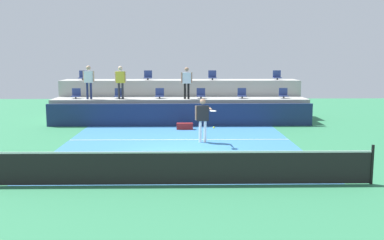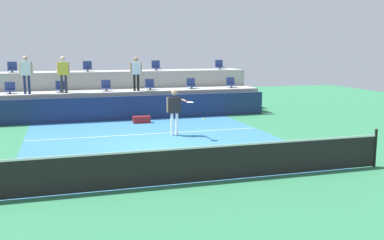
{
  "view_description": "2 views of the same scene",
  "coord_description": "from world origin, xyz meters",
  "px_view_note": "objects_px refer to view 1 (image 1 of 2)",
  "views": [
    {
      "loc": [
        0.18,
        -15.34,
        3.4
      ],
      "look_at": [
        0.46,
        -0.28,
        1.21
      ],
      "focal_mm": 41.16,
      "sensor_mm": 36.0,
      "label": 1
    },
    {
      "loc": [
        -3.11,
        -13.92,
        3.31
      ],
      "look_at": [
        0.75,
        -1.03,
        1.07
      ],
      "focal_mm": 40.9,
      "sensor_mm": 36.0,
      "label": 2
    }
  ],
  "objects_px": {
    "stadium_chair_upper_left": "(148,76)",
    "tennis_ball": "(214,128)",
    "stadium_chair_lower_mid_right": "(201,94)",
    "spectator_in_white": "(121,79)",
    "stadium_chair_upper_right": "(212,76)",
    "stadium_chair_upper_far_right": "(277,76)",
    "stadium_chair_upper_far_left": "(83,76)",
    "stadium_chair_lower_mid_left": "(160,94)",
    "stadium_chair_lower_left": "(119,94)",
    "stadium_chair_lower_far_left": "(76,94)",
    "stadium_chair_lower_right": "(242,94)",
    "spectator_in_grey": "(89,79)",
    "tennis_player": "(203,116)",
    "equipment_bag": "(185,126)",
    "spectator_leaning_on_rail": "(187,80)",
    "stadium_chair_lower_far_right": "(283,94)"
  },
  "relations": [
    {
      "from": "stadium_chair_lower_left",
      "to": "tennis_player",
      "type": "xyz_separation_m",
      "value": [
        4.09,
        -5.39,
        -0.39
      ]
    },
    {
      "from": "tennis_player",
      "to": "spectator_leaning_on_rail",
      "type": "relative_size",
      "value": 1.09
    },
    {
      "from": "stadium_chair_lower_right",
      "to": "spectator_in_white",
      "type": "xyz_separation_m",
      "value": [
        -6.18,
        -0.38,
        0.78
      ]
    },
    {
      "from": "stadium_chair_lower_right",
      "to": "spectator_in_grey",
      "type": "bearing_deg",
      "value": -177.17
    },
    {
      "from": "stadium_chair_lower_far_left",
      "to": "stadium_chair_lower_right",
      "type": "height_order",
      "value": "same"
    },
    {
      "from": "stadium_chair_lower_left",
      "to": "spectator_in_white",
      "type": "relative_size",
      "value": 0.31
    },
    {
      "from": "spectator_in_white",
      "to": "stadium_chair_lower_mid_right",
      "type": "bearing_deg",
      "value": 5.4
    },
    {
      "from": "stadium_chair_upper_right",
      "to": "equipment_bag",
      "type": "bearing_deg",
      "value": -110.94
    },
    {
      "from": "stadium_chair_lower_left",
      "to": "stadium_chair_upper_right",
      "type": "relative_size",
      "value": 1.0
    },
    {
      "from": "stadium_chair_lower_left",
      "to": "stadium_chair_upper_far_right",
      "type": "distance_m",
      "value": 8.74
    },
    {
      "from": "tennis_player",
      "to": "stadium_chair_lower_far_right",
      "type": "bearing_deg",
      "value": 50.78
    },
    {
      "from": "stadium_chair_lower_far_right",
      "to": "tennis_player",
      "type": "relative_size",
      "value": 0.3
    },
    {
      "from": "stadium_chair_upper_left",
      "to": "stadium_chair_lower_left",
      "type": "bearing_deg",
      "value": -127.04
    },
    {
      "from": "stadium_chair_lower_mid_right",
      "to": "spectator_in_white",
      "type": "bearing_deg",
      "value": -174.6
    },
    {
      "from": "stadium_chair_upper_right",
      "to": "spectator_in_white",
      "type": "relative_size",
      "value": 0.31
    },
    {
      "from": "stadium_chair_lower_right",
      "to": "tennis_ball",
      "type": "relative_size",
      "value": 7.65
    },
    {
      "from": "stadium_chair_lower_far_left",
      "to": "tennis_ball",
      "type": "distance_m",
      "value": 10.42
    },
    {
      "from": "stadium_chair_upper_left",
      "to": "stadium_chair_upper_far_right",
      "type": "bearing_deg",
      "value": 0.0
    },
    {
      "from": "stadium_chair_lower_far_right",
      "to": "spectator_leaning_on_rail",
      "type": "relative_size",
      "value": 0.32
    },
    {
      "from": "stadium_chair_lower_mid_right",
      "to": "spectator_in_white",
      "type": "height_order",
      "value": "spectator_in_white"
    },
    {
      "from": "stadium_chair_upper_far_right",
      "to": "tennis_player",
      "type": "xyz_separation_m",
      "value": [
        -4.42,
        -7.19,
        -1.24
      ]
    },
    {
      "from": "stadium_chair_upper_right",
      "to": "tennis_player",
      "type": "distance_m",
      "value": 7.34
    },
    {
      "from": "equipment_bag",
      "to": "stadium_chair_lower_far_left",
      "type": "bearing_deg",
      "value": 158.07
    },
    {
      "from": "stadium_chair_upper_left",
      "to": "equipment_bag",
      "type": "distance_m",
      "value": 5.01
    },
    {
      "from": "spectator_in_white",
      "to": "equipment_bag",
      "type": "xyz_separation_m",
      "value": [
        3.21,
        -1.86,
        -2.1
      ]
    },
    {
      "from": "stadium_chair_upper_left",
      "to": "tennis_ball",
      "type": "xyz_separation_m",
      "value": [
        2.97,
        -9.92,
        -1.28
      ]
    },
    {
      "from": "stadium_chair_lower_far_right",
      "to": "spectator_in_grey",
      "type": "relative_size",
      "value": 0.31
    },
    {
      "from": "stadium_chair_upper_far_left",
      "to": "stadium_chair_upper_right",
      "type": "bearing_deg",
      "value": 0.0
    },
    {
      "from": "tennis_player",
      "to": "tennis_ball",
      "type": "bearing_deg",
      "value": -84.93
    },
    {
      "from": "stadium_chair_upper_right",
      "to": "stadium_chair_upper_far_right",
      "type": "relative_size",
      "value": 1.0
    },
    {
      "from": "stadium_chair_lower_left",
      "to": "equipment_bag",
      "type": "height_order",
      "value": "stadium_chair_lower_left"
    },
    {
      "from": "spectator_in_white",
      "to": "spectator_in_grey",
      "type": "bearing_deg",
      "value": 180.0
    },
    {
      "from": "stadium_chair_upper_right",
      "to": "tennis_ball",
      "type": "distance_m",
      "value": 10.02
    },
    {
      "from": "stadium_chair_lower_mid_right",
      "to": "stadium_chair_upper_right",
      "type": "bearing_deg",
      "value": 68.69
    },
    {
      "from": "stadium_chair_lower_far_left",
      "to": "stadium_chair_lower_mid_left",
      "type": "bearing_deg",
      "value": 0.0
    },
    {
      "from": "stadium_chair_lower_right",
      "to": "tennis_ball",
      "type": "height_order",
      "value": "stadium_chair_lower_right"
    },
    {
      "from": "stadium_chair_lower_far_left",
      "to": "stadium_chair_upper_left",
      "type": "bearing_deg",
      "value": 26.9
    },
    {
      "from": "stadium_chair_upper_right",
      "to": "tennis_ball",
      "type": "bearing_deg",
      "value": -93.39
    },
    {
      "from": "stadium_chair_lower_left",
      "to": "equipment_bag",
      "type": "relative_size",
      "value": 0.68
    },
    {
      "from": "spectator_leaning_on_rail",
      "to": "tennis_ball",
      "type": "xyz_separation_m",
      "value": [
        0.85,
        -7.74,
        -1.17
      ]
    },
    {
      "from": "stadium_chair_upper_left",
      "to": "equipment_bag",
      "type": "xyz_separation_m",
      "value": [
        2.01,
        -4.04,
        -2.16
      ]
    },
    {
      "from": "stadium_chair_upper_far_right",
      "to": "stadium_chair_lower_far_left",
      "type": "bearing_deg",
      "value": -170.45
    },
    {
      "from": "stadium_chair_lower_far_left",
      "to": "spectator_leaning_on_rail",
      "type": "height_order",
      "value": "spectator_leaning_on_rail"
    },
    {
      "from": "stadium_chair_lower_mid_right",
      "to": "stadium_chair_upper_far_left",
      "type": "xyz_separation_m",
      "value": [
        -6.43,
        1.8,
        0.85
      ]
    },
    {
      "from": "tennis_ball",
      "to": "spectator_in_grey",
      "type": "bearing_deg",
      "value": 126.67
    },
    {
      "from": "stadium_chair_lower_mid_left",
      "to": "spectator_in_grey",
      "type": "bearing_deg",
      "value": -173.79
    },
    {
      "from": "stadium_chair_lower_left",
      "to": "stadium_chair_upper_far_left",
      "type": "distance_m",
      "value": 2.98
    },
    {
      "from": "stadium_chair_lower_right",
      "to": "tennis_ball",
      "type": "bearing_deg",
      "value": -103.88
    },
    {
      "from": "stadium_chair_lower_right",
      "to": "spectator_in_grey",
      "type": "height_order",
      "value": "spectator_in_grey"
    },
    {
      "from": "stadium_chair_lower_mid_right",
      "to": "stadium_chair_lower_mid_left",
      "type": "bearing_deg",
      "value": 180.0
    }
  ]
}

